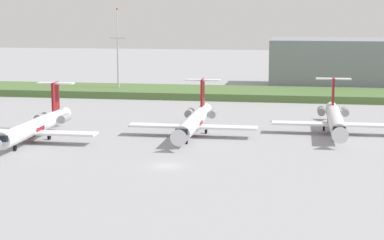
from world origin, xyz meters
name	(u,v)px	position (x,y,z in m)	size (l,w,h in m)	color
ground_plane	(198,129)	(0.00, 30.00, 0.00)	(500.00, 500.00, 0.00)	#939399
grass_berm	(226,93)	(0.00, 78.50, 0.90)	(320.00, 20.00, 1.80)	#4C6B38
regional_jet_second	(34,127)	(-25.90, 14.28, 2.54)	(22.81, 31.00, 9.00)	silver
regional_jet_third	(194,121)	(0.12, 24.21, 2.54)	(22.81, 31.00, 9.00)	silver
regional_jet_fourth	(335,119)	(25.12, 30.53, 2.54)	(22.81, 31.00, 9.00)	silver
antenna_mast	(118,59)	(-28.87, 78.78, 9.40)	(4.40, 0.50, 22.62)	#B2B2B7
distant_hangar	(371,64)	(38.68, 103.63, 6.97)	(56.86, 26.77, 13.93)	gray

